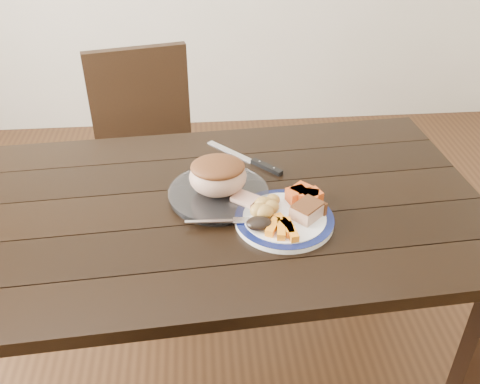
{
  "coord_description": "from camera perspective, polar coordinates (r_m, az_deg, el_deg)",
  "views": [
    {
      "loc": [
        -0.03,
        -1.27,
        1.66
      ],
      "look_at": [
        0.08,
        -0.02,
        0.8
      ],
      "focal_mm": 40.0,
      "sensor_mm": 36.0,
      "label": 1
    }
  ],
  "objects": [
    {
      "name": "pork_slice",
      "position": [
        1.48,
        7.17,
        -2.04
      ],
      "size": [
        0.1,
        0.1,
        0.04
      ],
      "primitive_type": "cube",
      "rotation": [
        0.0,
        0.0,
        0.74
      ],
      "color": "tan",
      "rests_on": "dinner_plate"
    },
    {
      "name": "carrot_batons",
      "position": [
        1.43,
        4.64,
        -3.82
      ],
      "size": [
        0.09,
        0.11,
        0.02
      ],
      "color": "orange",
      "rests_on": "dinner_plate"
    },
    {
      "name": "dark_mushroom",
      "position": [
        1.43,
        2.05,
        -3.37
      ],
      "size": [
        0.07,
        0.05,
        0.03
      ],
      "primitive_type": "ellipsoid",
      "color": "black",
      "rests_on": "dinner_plate"
    },
    {
      "name": "chair_far",
      "position": [
        2.32,
        -9.79,
        4.52
      ],
      "size": [
        0.5,
        0.51,
        0.93
      ],
      "rotation": [
        0.0,
        0.0,
        3.35
      ],
      "color": "black",
      "rests_on": "ground"
    },
    {
      "name": "plate_rim",
      "position": [
        1.49,
        4.76,
        -2.73
      ],
      "size": [
        0.28,
        0.28,
        0.02
      ],
      "primitive_type": "torus",
      "color": "#0E1648",
      "rests_on": "dinner_plate"
    },
    {
      "name": "ground",
      "position": [
        2.09,
        -2.34,
        -18.13
      ],
      "size": [
        4.0,
        4.0,
        0.0
      ],
      "primitive_type": "plane",
      "color": "#472B16",
      "rests_on": "ground"
    },
    {
      "name": "fork",
      "position": [
        1.46,
        -1.89,
        -3.16
      ],
      "size": [
        0.18,
        0.03,
        0.0
      ],
      "rotation": [
        0.0,
        0.0,
        -0.04
      ],
      "color": "silver",
      "rests_on": "dinner_plate"
    },
    {
      "name": "carving_knife",
      "position": [
        1.75,
        1.86,
        3.12
      ],
      "size": [
        0.23,
        0.25,
        0.01
      ],
      "rotation": [
        0.0,
        0.0,
        -0.82
      ],
      "color": "silver",
      "rests_on": "dining_table"
    },
    {
      "name": "roasted_potatoes",
      "position": [
        1.48,
        2.7,
        -1.65
      ],
      "size": [
        0.09,
        0.1,
        0.04
      ],
      "color": "gold",
      "rests_on": "dinner_plate"
    },
    {
      "name": "roast_joint",
      "position": [
        1.55,
        -2.37,
        1.63
      ],
      "size": [
        0.17,
        0.15,
        0.11
      ],
      "primitive_type": "ellipsoid",
      "color": "tan",
      "rests_on": "serving_platter"
    },
    {
      "name": "cut_slice",
      "position": [
        1.54,
        0.57,
        -0.79
      ],
      "size": [
        0.09,
        0.09,
        0.02
      ],
      "primitive_type": "cube",
      "rotation": [
        0.0,
        0.0,
        -0.68
      ],
      "color": "tan",
      "rests_on": "serving_platter"
    },
    {
      "name": "serving_platter",
      "position": [
        1.59,
        -2.31,
        -0.28
      ],
      "size": [
        0.29,
        0.29,
        0.02
      ],
      "primitive_type": "cylinder",
      "color": "white",
      "rests_on": "dining_table"
    },
    {
      "name": "dinner_plate",
      "position": [
        1.49,
        4.75,
        -2.99
      ],
      "size": [
        0.28,
        0.28,
        0.02
      ],
      "primitive_type": "cylinder",
      "color": "white",
      "rests_on": "dining_table"
    },
    {
      "name": "pumpkin_wedges",
      "position": [
        1.54,
        6.87,
        -0.4
      ],
      "size": [
        0.11,
        0.09,
        0.04
      ],
      "color": "#F5541B",
      "rests_on": "dinner_plate"
    },
    {
      "name": "dining_table",
      "position": [
        1.62,
        -2.88,
        -3.9
      ],
      "size": [
        1.66,
        1.0,
        0.75
      ],
      "rotation": [
        0.0,
        0.0,
        0.07
      ],
      "color": "black",
      "rests_on": "ground"
    }
  ]
}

